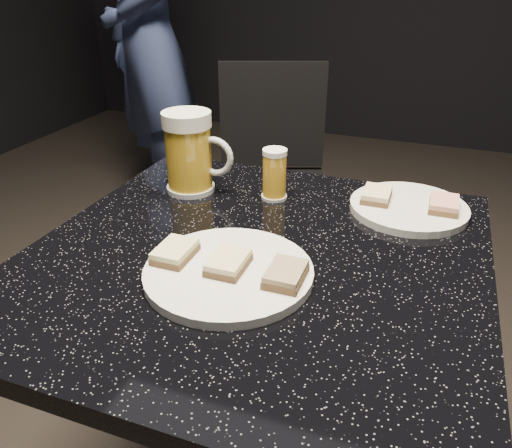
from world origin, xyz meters
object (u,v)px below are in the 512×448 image
object	(u,v)px
patron	(149,41)
table	(256,367)
plate_small	(408,208)
beer_tumbler	(274,174)
beer_mug	(190,152)
chair	(273,173)
plate_large	(229,272)

from	to	relation	value
patron	table	bearing A→B (deg)	-15.61
plate_small	beer_tumbler	size ratio (longest dim) A/B	2.16
beer_tumbler	table	bearing A→B (deg)	-79.41
plate_small	table	size ratio (longest dim) A/B	0.28
beer_mug	plate_small	bearing A→B (deg)	7.07
patron	chair	bearing A→B (deg)	5.78
plate_large	chair	size ratio (longest dim) A/B	0.29
plate_large	beer_mug	distance (m)	0.33
table	patron	bearing A→B (deg)	126.19
plate_large	beer_tumbler	xyz separation A→B (m)	(-0.02, 0.28, 0.04)
plate_small	beer_mug	bearing A→B (deg)	-172.93
beer_tumbler	chair	distance (m)	0.82
plate_large	plate_small	distance (m)	0.38
chair	plate_large	bearing A→B (deg)	-75.17
plate_small	beer_mug	world-z (taller)	beer_mug
plate_large	beer_mug	bearing A→B (deg)	126.11
plate_small	chair	xyz separation A→B (m)	(-0.49, 0.69, -0.26)
table	plate_small	bearing A→B (deg)	47.93
beer_mug	beer_tumbler	bearing A→B (deg)	7.49
plate_large	beer_mug	size ratio (longest dim) A/B	1.56
beer_tumbler	chair	world-z (taller)	chair
table	beer_mug	bearing A→B (deg)	138.10
beer_mug	chair	distance (m)	0.82
beer_tumbler	plate_large	bearing A→B (deg)	-85.02
plate_large	chair	world-z (taller)	chair
table	beer_tumbler	distance (m)	0.36
plate_large	table	xyz separation A→B (m)	(0.01, 0.08, -0.25)
plate_small	plate_large	bearing A→B (deg)	-125.81
chair	patron	bearing A→B (deg)	147.57
beer_mug	chair	xyz separation A→B (m)	(-0.08, 0.74, -0.33)
plate_small	patron	world-z (taller)	patron
beer_tumbler	chair	size ratio (longest dim) A/B	0.11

